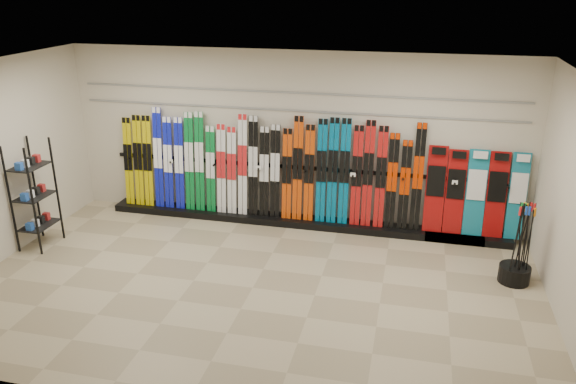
# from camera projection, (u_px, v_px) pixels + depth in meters

# --- Properties ---
(floor) EXTENTS (8.00, 8.00, 0.00)m
(floor) POSITION_uv_depth(u_px,v_px,m) (253.00, 288.00, 7.91)
(floor) COLOR gray
(floor) RESTS_ON ground
(back_wall) EXTENTS (8.00, 0.00, 8.00)m
(back_wall) POSITION_uv_depth(u_px,v_px,m) (292.00, 139.00, 9.65)
(back_wall) COLOR beige
(back_wall) RESTS_ON floor
(ceiling) EXTENTS (8.00, 8.00, 0.00)m
(ceiling) POSITION_uv_depth(u_px,v_px,m) (247.00, 73.00, 6.84)
(ceiling) COLOR silver
(ceiling) RESTS_ON back_wall
(ski_rack_base) EXTENTS (8.00, 0.40, 0.12)m
(ski_rack_base) POSITION_uv_depth(u_px,v_px,m) (302.00, 222.00, 9.91)
(ski_rack_base) COLOR black
(ski_rack_base) RESTS_ON floor
(skis) EXTENTS (5.38, 0.18, 1.83)m
(skis) POSITION_uv_depth(u_px,v_px,m) (265.00, 169.00, 9.75)
(skis) COLOR #CAB707
(skis) RESTS_ON ski_rack_base
(snowboards) EXTENTS (1.58, 0.22, 1.44)m
(snowboards) POSITION_uv_depth(u_px,v_px,m) (475.00, 193.00, 9.09)
(snowboards) COLOR #990C0C
(snowboards) RESTS_ON ski_rack_base
(accessory_rack) EXTENTS (0.40, 0.60, 1.75)m
(accessory_rack) POSITION_uv_depth(u_px,v_px,m) (34.00, 195.00, 8.88)
(accessory_rack) COLOR black
(accessory_rack) RESTS_ON floor
(pole_bin) EXTENTS (0.44, 0.44, 0.25)m
(pole_bin) POSITION_uv_depth(u_px,v_px,m) (514.00, 274.00, 8.03)
(pole_bin) COLOR black
(pole_bin) RESTS_ON floor
(ski_poles) EXTENTS (0.28, 0.32, 1.18)m
(ski_poles) POSITION_uv_depth(u_px,v_px,m) (522.00, 244.00, 7.84)
(ski_poles) COLOR black
(ski_poles) RESTS_ON pole_bin
(slatwall_rail_0) EXTENTS (7.60, 0.02, 0.03)m
(slatwall_rail_0) POSITION_uv_depth(u_px,v_px,m) (292.00, 110.00, 9.45)
(slatwall_rail_0) COLOR gray
(slatwall_rail_0) RESTS_ON back_wall
(slatwall_rail_1) EXTENTS (7.60, 0.02, 0.03)m
(slatwall_rail_1) POSITION_uv_depth(u_px,v_px,m) (292.00, 93.00, 9.34)
(slatwall_rail_1) COLOR gray
(slatwall_rail_1) RESTS_ON back_wall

